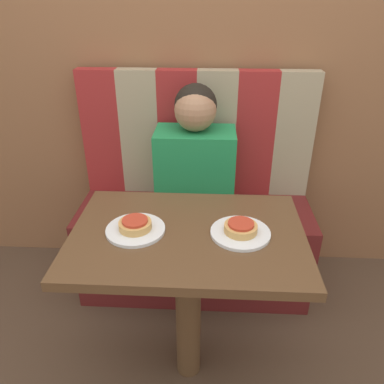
% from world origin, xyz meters
% --- Properties ---
extents(ground_plane, '(12.00, 12.00, 0.00)m').
position_xyz_m(ground_plane, '(0.00, 0.00, 0.00)').
color(ground_plane, '#4C3828').
extents(wall_back, '(7.00, 0.05, 2.60)m').
position_xyz_m(wall_back, '(0.00, 0.85, 1.30)').
color(wall_back, brown).
rests_on(wall_back, ground_plane).
extents(booth_seat, '(1.18, 0.46, 0.49)m').
position_xyz_m(booth_seat, '(0.00, 0.56, 0.24)').
color(booth_seat, '#5B1919').
rests_on(booth_seat, ground_plane).
extents(booth_backrest, '(1.18, 0.08, 0.64)m').
position_xyz_m(booth_backrest, '(-0.00, 0.75, 0.81)').
color(booth_backrest, maroon).
rests_on(booth_backrest, booth_seat).
extents(dining_table, '(0.82, 0.56, 0.72)m').
position_xyz_m(dining_table, '(0.00, 0.00, 0.59)').
color(dining_table, brown).
rests_on(dining_table, ground_plane).
extents(person, '(0.37, 0.23, 0.62)m').
position_xyz_m(person, '(0.00, 0.57, 0.78)').
color(person, '#1E8447').
rests_on(person, booth_seat).
extents(plate_left, '(0.21, 0.21, 0.01)m').
position_xyz_m(plate_left, '(-0.18, -0.01, 0.72)').
color(plate_left, white).
rests_on(plate_left, dining_table).
extents(plate_right, '(0.21, 0.21, 0.01)m').
position_xyz_m(plate_right, '(0.18, -0.01, 0.72)').
color(plate_right, white).
rests_on(plate_right, dining_table).
extents(pizza_left, '(0.11, 0.11, 0.04)m').
position_xyz_m(pizza_left, '(-0.18, -0.01, 0.75)').
color(pizza_left, tan).
rests_on(pizza_left, plate_left).
extents(pizza_right, '(0.11, 0.11, 0.04)m').
position_xyz_m(pizza_right, '(0.18, -0.01, 0.75)').
color(pizza_right, tan).
rests_on(pizza_right, plate_right).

